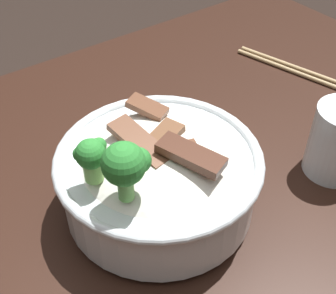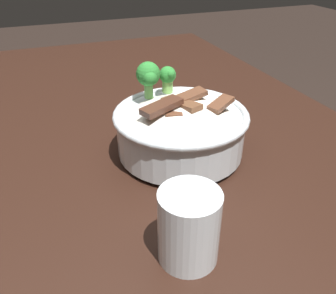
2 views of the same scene
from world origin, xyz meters
name	(u,v)px [view 2 (image 2 of 2)]	position (x,y,z in m)	size (l,w,h in m)	color
dining_table	(107,177)	(0.00, 0.00, 0.68)	(1.39, 1.01, 0.78)	black
rice_bowl	(180,125)	(0.12, 0.12, 0.84)	(0.23, 0.23, 0.15)	silver
drinking_glass	(189,231)	(0.33, 0.04, 0.82)	(0.07, 0.07, 0.09)	white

